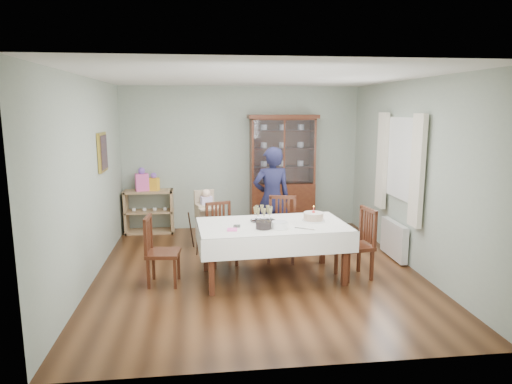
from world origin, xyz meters
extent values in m
plane|color=#593319|center=(0.00, 0.00, 0.00)|extent=(5.00, 5.00, 0.00)
plane|color=#9EAA99|center=(0.00, 2.50, 1.35)|extent=(4.50, 0.00, 4.50)
plane|color=#9EAA99|center=(-2.25, 0.00, 1.35)|extent=(0.00, 5.00, 5.00)
plane|color=#9EAA99|center=(2.25, 0.00, 1.35)|extent=(0.00, 5.00, 5.00)
plane|color=white|center=(0.00, 0.00, 2.70)|extent=(5.00, 5.00, 0.00)
cube|color=#4B2612|center=(0.17, -0.29, 0.72)|extent=(1.97, 1.18, 0.06)
cube|color=white|center=(0.17, -0.29, 0.76)|extent=(2.07, 1.28, 0.01)
cube|color=#4B2612|center=(0.75, 2.26, 0.45)|extent=(1.20, 0.45, 0.90)
cube|color=white|center=(0.75, 2.07, 1.50)|extent=(1.12, 0.01, 1.16)
cube|color=#4B2612|center=(0.75, 2.26, 2.14)|extent=(1.30, 0.48, 0.07)
cube|color=tan|center=(-1.75, 2.28, 0.02)|extent=(0.90, 0.38, 0.04)
cube|color=tan|center=(-1.75, 2.28, 0.40)|extent=(0.90, 0.38, 0.03)
cube|color=tan|center=(-1.75, 2.28, 0.78)|extent=(0.90, 0.38, 0.04)
cube|color=tan|center=(-2.17, 2.28, 0.40)|extent=(0.04, 0.38, 0.80)
cube|color=tan|center=(-1.33, 2.28, 0.40)|extent=(0.04, 0.38, 0.80)
cube|color=gold|center=(-2.22, 0.80, 1.65)|extent=(0.04, 0.48, 0.58)
cube|color=white|center=(2.22, 0.30, 1.55)|extent=(0.04, 1.02, 1.22)
cube|color=silver|center=(2.16, -0.32, 1.45)|extent=(0.07, 0.30, 1.55)
cube|color=silver|center=(2.16, 0.92, 1.45)|extent=(0.07, 0.30, 1.55)
cube|color=white|center=(2.16, 0.30, 0.30)|extent=(0.10, 0.80, 0.55)
cube|color=#4B2612|center=(-0.48, 0.36, 0.42)|extent=(0.50, 0.50, 0.05)
cube|color=#4B2612|center=(-0.53, 0.54, 0.67)|extent=(0.39, 0.14, 0.48)
cube|color=#4B2612|center=(0.42, 0.40, 0.45)|extent=(0.52, 0.52, 0.05)
cube|color=#4B2612|center=(0.46, 0.59, 0.71)|extent=(0.41, 0.13, 0.51)
cube|color=#4B2612|center=(-1.28, -0.35, 0.42)|extent=(0.45, 0.45, 0.05)
cube|color=#4B2612|center=(-1.47, -0.33, 0.68)|extent=(0.07, 0.40, 0.49)
cube|color=#4B2612|center=(1.28, -0.41, 0.44)|extent=(0.50, 0.50, 0.05)
cube|color=#4B2612|center=(1.47, -0.37, 0.70)|extent=(0.11, 0.41, 0.51)
imported|color=black|center=(0.36, 0.99, 0.85)|extent=(0.65, 0.46, 1.69)
cube|color=tan|center=(-0.70, 1.12, 0.64)|extent=(0.40, 0.37, 0.23)
cube|color=tan|center=(-0.70, 1.12, 0.83)|extent=(0.33, 0.15, 0.27)
cube|color=tan|center=(-0.70, 1.12, 0.72)|extent=(0.38, 0.24, 0.03)
cube|color=silver|center=(-0.70, 1.12, 0.80)|extent=(0.20, 0.18, 0.17)
sphere|color=beige|center=(-0.70, 1.12, 0.93)|extent=(0.15, 0.15, 0.15)
cylinder|color=silver|center=(0.06, -0.16, 0.77)|extent=(0.35, 0.35, 0.01)
torus|color=silver|center=(0.06, -0.16, 0.78)|extent=(0.35, 0.35, 0.01)
cylinder|color=white|center=(0.75, -0.20, 0.77)|extent=(0.32, 0.32, 0.02)
cylinder|color=brown|center=(0.75, -0.20, 0.83)|extent=(0.27, 0.27, 0.10)
cylinder|color=silver|center=(0.75, -0.20, 0.88)|extent=(0.27, 0.27, 0.01)
cylinder|color=#F24C4C|center=(0.75, -0.20, 0.92)|extent=(0.01, 0.01, 0.08)
sphere|color=yellow|center=(0.75, -0.20, 0.97)|extent=(0.02, 0.02, 0.02)
cylinder|color=black|center=(0.02, -0.51, 0.81)|extent=(0.26, 0.26, 0.10)
cylinder|color=white|center=(0.23, -0.53, 0.81)|extent=(0.27, 0.27, 0.09)
cube|color=#FF5DB5|center=(-0.39, -0.55, 0.77)|extent=(0.14, 0.14, 0.02)
cube|color=silver|center=(0.54, -0.61, 0.77)|extent=(0.24, 0.18, 0.01)
cube|color=#FF5DB5|center=(-1.86, 2.26, 0.96)|extent=(0.26, 0.20, 0.31)
sphere|color=#E533B2|center=(-1.86, 2.26, 1.17)|extent=(0.13, 0.13, 0.13)
cube|color=yellow|center=(-1.64, 2.26, 0.92)|extent=(0.21, 0.18, 0.23)
sphere|color=#E533B2|center=(-1.64, 2.26, 1.08)|extent=(0.11, 0.11, 0.11)
camera|label=1|loc=(-0.76, -6.17, 2.29)|focal=32.00mm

